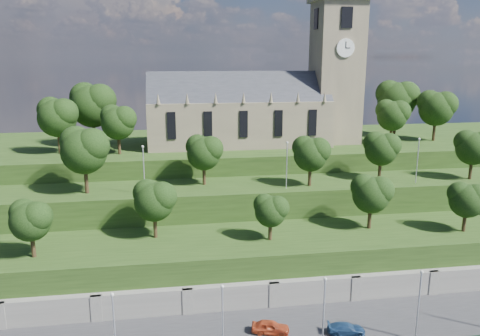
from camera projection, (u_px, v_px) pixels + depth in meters
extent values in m
cube|color=#2D2D30|center=(329.00, 336.00, 50.70)|extent=(160.00, 12.00, 2.00)
cube|color=slate|center=(313.00, 296.00, 56.13)|extent=(160.00, 2.00, 5.00)
cube|color=slate|center=(1.00, 324.00, 50.22)|extent=(1.20, 0.60, 5.00)
cube|color=slate|center=(97.00, 317.00, 51.69)|extent=(1.20, 0.60, 5.00)
cube|color=slate|center=(188.00, 309.00, 53.15)|extent=(1.20, 0.60, 5.00)
cube|color=slate|center=(274.00, 303.00, 54.62)|extent=(1.20, 0.60, 5.00)
cube|color=slate|center=(355.00, 296.00, 56.09)|extent=(1.20, 0.60, 5.00)
cube|color=slate|center=(432.00, 290.00, 57.56)|extent=(1.20, 0.60, 5.00)
cube|color=#203913|center=(300.00, 263.00, 61.55)|extent=(160.00, 12.00, 8.00)
cube|color=#203913|center=(280.00, 221.00, 71.67)|extent=(160.00, 10.00, 12.00)
cube|color=#203913|center=(255.00, 177.00, 91.52)|extent=(160.00, 32.00, 15.00)
cube|color=#70644E|center=(238.00, 122.00, 84.43)|extent=(32.00, 12.00, 8.00)
cube|color=#272930|center=(238.00, 100.00, 83.50)|extent=(32.00, 10.18, 10.18)
cone|color=#70644E|center=(158.00, 99.00, 75.47)|extent=(0.70, 0.70, 1.80)
cone|color=#70644E|center=(187.00, 98.00, 76.16)|extent=(0.70, 0.70, 1.80)
cone|color=#70644E|center=(216.00, 98.00, 76.84)|extent=(0.70, 0.70, 1.80)
cone|color=#70644E|center=(244.00, 98.00, 77.53)|extent=(0.70, 0.70, 1.80)
cone|color=#70644E|center=(271.00, 97.00, 78.21)|extent=(0.70, 0.70, 1.80)
cone|color=#70644E|center=(298.00, 97.00, 78.90)|extent=(0.70, 0.70, 1.80)
cone|color=#70644E|center=(325.00, 97.00, 79.58)|extent=(0.70, 0.70, 1.80)
cube|color=black|center=(172.00, 126.00, 76.70)|extent=(1.40, 0.25, 4.50)
cube|color=black|center=(208.00, 125.00, 77.58)|extent=(1.40, 0.25, 4.50)
cube|color=black|center=(244.00, 124.00, 78.47)|extent=(1.40, 0.25, 4.50)
cube|color=black|center=(278.00, 123.00, 79.35)|extent=(1.40, 0.25, 4.50)
cube|color=black|center=(313.00, 123.00, 80.23)|extent=(1.40, 0.25, 4.50)
cube|color=#70644E|center=(336.00, 74.00, 85.11)|extent=(8.00, 8.00, 25.00)
cube|color=black|center=(347.00, 17.00, 78.99)|extent=(2.00, 0.25, 3.50)
cube|color=black|center=(331.00, 21.00, 86.84)|extent=(2.00, 0.25, 3.50)
cube|color=black|center=(316.00, 19.00, 82.31)|extent=(0.25, 2.00, 3.50)
cube|color=black|center=(360.00, 20.00, 83.51)|extent=(0.25, 2.00, 3.50)
cylinder|color=white|center=(345.00, 48.00, 80.11)|extent=(3.20, 0.30, 3.20)
cylinder|color=white|center=(359.00, 48.00, 84.67)|extent=(0.30, 3.20, 3.20)
cube|color=black|center=(346.00, 45.00, 79.82)|extent=(0.12, 0.05, 1.10)
cube|color=black|center=(348.00, 48.00, 79.99)|extent=(0.80, 0.05, 0.12)
cylinder|color=black|center=(33.00, 245.00, 53.62)|extent=(0.49, 0.49, 2.95)
sphere|color=black|center=(30.00, 221.00, 52.96)|extent=(4.58, 4.58, 4.58)
sphere|color=black|center=(37.00, 217.00, 52.49)|extent=(3.44, 3.44, 3.44)
sphere|color=black|center=(24.00, 212.00, 53.18)|extent=(3.21, 3.21, 3.21)
cylinder|color=black|center=(155.00, 225.00, 59.45)|extent=(0.50, 0.50, 3.25)
sphere|color=black|center=(154.00, 202.00, 58.72)|extent=(5.05, 5.05, 5.05)
sphere|color=black|center=(162.00, 197.00, 58.21)|extent=(3.79, 3.79, 3.79)
sphere|color=black|center=(147.00, 193.00, 58.96)|extent=(3.54, 3.54, 3.54)
cylinder|color=black|center=(270.00, 230.00, 58.74)|extent=(0.47, 0.47, 2.55)
sphere|color=black|center=(270.00, 211.00, 58.18)|extent=(3.96, 3.96, 3.96)
sphere|color=black|center=(277.00, 208.00, 57.77)|extent=(2.97, 2.97, 2.97)
sphere|color=black|center=(264.00, 204.00, 58.37)|extent=(2.77, 2.77, 2.77)
cylinder|color=black|center=(370.00, 217.00, 62.66)|extent=(0.50, 0.50, 3.18)
sphere|color=black|center=(371.00, 195.00, 61.95)|extent=(4.94, 4.94, 4.94)
sphere|color=black|center=(380.00, 190.00, 61.45)|extent=(3.71, 3.71, 3.71)
sphere|color=black|center=(363.00, 187.00, 62.19)|extent=(3.46, 3.46, 3.46)
cylinder|color=black|center=(464.00, 221.00, 61.55)|extent=(0.49, 0.49, 2.86)
sphere|color=black|center=(467.00, 201.00, 60.92)|extent=(4.46, 4.46, 4.46)
sphere|color=black|center=(476.00, 197.00, 60.46)|extent=(3.34, 3.34, 3.34)
sphere|color=black|center=(459.00, 193.00, 61.13)|extent=(3.12, 3.12, 3.12)
cylinder|color=black|center=(86.00, 179.00, 64.74)|extent=(0.54, 0.54, 4.02)
sphere|color=black|center=(84.00, 151.00, 63.84)|extent=(6.25, 6.25, 6.25)
sphere|color=black|center=(92.00, 145.00, 63.21)|extent=(4.69, 4.69, 4.69)
sphere|color=black|center=(76.00, 142.00, 64.15)|extent=(4.38, 4.38, 4.38)
cylinder|color=black|center=(204.00, 174.00, 69.18)|extent=(0.50, 0.50, 3.21)
sphere|color=black|center=(204.00, 153.00, 68.47)|extent=(5.00, 5.00, 5.00)
sphere|color=black|center=(211.00, 149.00, 67.96)|extent=(3.75, 3.75, 3.75)
sphere|color=black|center=(197.00, 146.00, 68.71)|extent=(3.50, 3.50, 3.50)
cylinder|color=black|center=(310.00, 175.00, 68.55)|extent=(0.50, 0.50, 3.18)
sphere|color=black|center=(311.00, 155.00, 67.84)|extent=(4.94, 4.94, 4.94)
sphere|color=black|center=(318.00, 150.00, 67.34)|extent=(3.71, 3.71, 3.71)
sphere|color=black|center=(304.00, 147.00, 68.08)|extent=(3.46, 3.46, 3.46)
cylinder|color=black|center=(380.00, 169.00, 72.20)|extent=(0.50, 0.50, 3.19)
sphere|color=black|center=(381.00, 150.00, 71.49)|extent=(4.96, 4.96, 4.96)
sphere|color=black|center=(389.00, 145.00, 70.99)|extent=(3.72, 3.72, 3.72)
sphere|color=black|center=(375.00, 143.00, 71.73)|extent=(3.47, 3.47, 3.47)
cylinder|color=black|center=(471.00, 169.00, 72.32)|extent=(0.51, 0.51, 3.29)
sphere|color=black|center=(473.00, 148.00, 71.59)|extent=(5.12, 5.12, 5.12)
sphere|color=black|center=(466.00, 141.00, 71.83)|extent=(3.58, 3.58, 3.58)
cylinder|color=black|center=(59.00, 141.00, 76.60)|extent=(0.54, 0.54, 3.98)
sphere|color=black|center=(57.00, 118.00, 75.71)|extent=(6.19, 6.19, 6.19)
sphere|color=black|center=(64.00, 113.00, 75.08)|extent=(4.64, 4.64, 4.64)
sphere|color=black|center=(51.00, 110.00, 76.01)|extent=(4.33, 4.33, 4.33)
cylinder|color=black|center=(94.00, 133.00, 82.96)|extent=(0.57, 0.57, 4.83)
sphere|color=black|center=(92.00, 106.00, 81.88)|extent=(7.51, 7.51, 7.51)
sphere|color=black|center=(100.00, 100.00, 81.12)|extent=(5.63, 5.63, 5.63)
sphere|color=black|center=(85.00, 97.00, 82.25)|extent=(5.26, 5.26, 5.26)
cylinder|color=black|center=(119.00, 144.00, 76.16)|extent=(0.51, 0.51, 3.46)
sphere|color=black|center=(118.00, 123.00, 75.39)|extent=(5.39, 5.39, 5.39)
sphere|color=black|center=(124.00, 118.00, 74.84)|extent=(4.04, 4.04, 4.04)
sphere|color=black|center=(112.00, 116.00, 75.65)|extent=(3.77, 3.77, 3.77)
cylinder|color=black|center=(391.00, 134.00, 85.15)|extent=(0.51, 0.51, 3.48)
sphere|color=black|center=(392.00, 116.00, 84.37)|extent=(5.42, 5.42, 5.42)
sphere|color=black|center=(400.00, 112.00, 83.82)|extent=(4.06, 4.06, 4.06)
sphere|color=black|center=(386.00, 110.00, 84.63)|extent=(3.79, 3.79, 3.79)
cylinder|color=black|center=(395.00, 124.00, 93.39)|extent=(0.57, 0.57, 4.77)
sphere|color=black|center=(397.00, 101.00, 92.32)|extent=(7.43, 7.43, 7.43)
sphere|color=black|center=(406.00, 96.00, 91.57)|extent=(5.57, 5.57, 5.57)
sphere|color=black|center=(389.00, 93.00, 92.68)|extent=(5.20, 5.20, 5.20)
cylinder|color=black|center=(434.00, 130.00, 88.42)|extent=(0.54, 0.54, 4.09)
sphere|color=black|center=(436.00, 109.00, 87.51)|extent=(6.36, 6.36, 6.36)
sphere|color=black|center=(445.00, 104.00, 86.86)|extent=(4.77, 4.77, 4.77)
sphere|color=black|center=(429.00, 102.00, 87.82)|extent=(4.45, 4.45, 4.45)
cylinder|color=#B2B2B7|center=(115.00, 333.00, 43.01)|extent=(0.16, 0.16, 7.48)
sphere|color=silver|center=(112.00, 295.00, 42.12)|extent=(0.36, 0.36, 0.36)
cylinder|color=#B2B2B7|center=(223.00, 324.00, 44.48)|extent=(0.16, 0.16, 7.48)
sphere|color=silver|center=(222.00, 287.00, 43.59)|extent=(0.36, 0.36, 0.36)
cylinder|color=#B2B2B7|center=(324.00, 315.00, 45.95)|extent=(0.16, 0.16, 7.48)
sphere|color=silver|center=(325.00, 279.00, 45.05)|extent=(0.36, 0.36, 0.36)
cylinder|color=#B2B2B7|center=(418.00, 307.00, 47.41)|extent=(0.16, 0.16, 7.48)
sphere|color=silver|center=(422.00, 272.00, 46.52)|extent=(0.36, 0.36, 0.36)
cylinder|color=#B2B2B7|center=(144.00, 171.00, 63.70)|extent=(0.16, 0.16, 6.59)
sphere|color=silver|center=(143.00, 147.00, 62.91)|extent=(0.36, 0.36, 0.36)
cylinder|color=#B2B2B7|center=(287.00, 166.00, 66.64)|extent=(0.16, 0.16, 6.59)
sphere|color=silver|center=(287.00, 143.00, 65.85)|extent=(0.36, 0.36, 0.36)
cylinder|color=#B2B2B7|center=(417.00, 162.00, 69.57)|extent=(0.16, 0.16, 6.59)
sphere|color=silver|center=(419.00, 139.00, 68.78)|extent=(0.36, 0.36, 0.36)
imported|color=#AE3D1D|center=(270.00, 327.00, 49.36)|extent=(4.28, 2.60, 1.36)
imported|color=navy|center=(346.00, 329.00, 49.26)|extent=(4.17, 2.31, 1.14)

